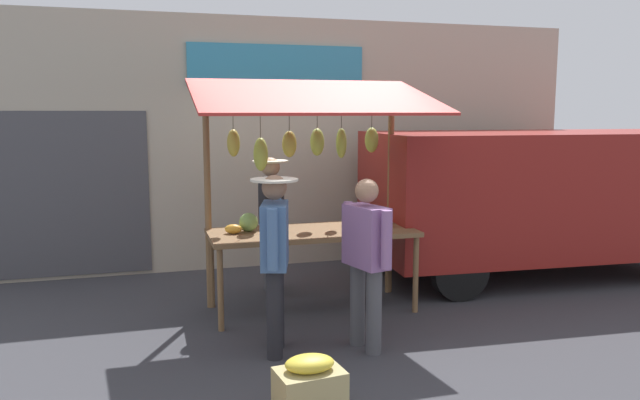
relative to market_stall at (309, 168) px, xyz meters
The scene contains 8 objects.
ground_plane 1.55m from the market_stall, 108.45° to the left, with size 40.00×40.00×0.00m, color #38383D.
street_backdrop 2.15m from the market_stall, 89.06° to the right, with size 9.00×0.30×3.40m.
market_stall is the anchor object (origin of this frame).
vendor_with_sunhat 0.96m from the market_stall, 68.34° to the right, with size 0.42×0.69×1.62m.
shopper_with_shopping_bag 1.44m from the market_stall, 98.01° to the left, with size 0.33×0.66×1.56m.
shopper_with_ponytail 1.43m from the market_stall, 61.32° to the left, with size 0.41×0.67×1.60m.
parked_van 3.19m from the market_stall, 169.44° to the right, with size 4.50×2.09×1.88m.
produce_crate_near 2.76m from the market_stall, 74.79° to the left, with size 0.51×0.38×0.43m.
Camera 1 is at (1.74, 6.33, 2.15)m, focal length 35.01 mm.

